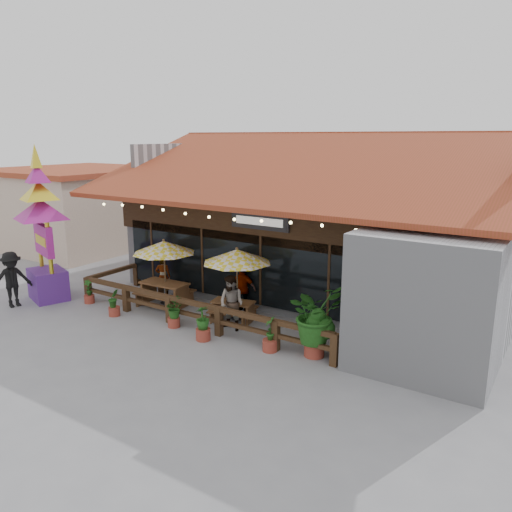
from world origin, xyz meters
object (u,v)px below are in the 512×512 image
Objects in this scene: thai_sign_tower at (41,213)px; pedestrian at (12,279)px; tropical_plant at (315,315)px; umbrella_right at (237,256)px; picnic_table_right at (233,307)px; picnic_table_left at (165,290)px; umbrella_left at (164,247)px.

pedestrian is (-0.28, -1.20, -2.22)m from thai_sign_tower.
tropical_plant is at bearing -67.10° from pedestrian.
umbrella_right is 1.69m from picnic_table_right.
tropical_plant is (6.44, -0.97, 0.62)m from picnic_table_left.
pedestrian is at bearing -155.56° from umbrella_right.
umbrella_right is at bearing 87.07° from picnic_table_right.
tropical_plant is at bearing -19.82° from umbrella_right.
tropical_plant is at bearing -9.31° from umbrella_left.
umbrella_left is 1.39× the size of pedestrian.
thai_sign_tower is (-7.07, -2.14, 1.10)m from umbrella_right.
pedestrian reaches higher than picnic_table_right.
thai_sign_tower is 3.06× the size of pedestrian.
thai_sign_tower is at bearing -154.14° from umbrella_left.
umbrella_left reaches higher than picnic_table_right.
umbrella_right is at bearing 5.26° from picnic_table_left.
umbrella_right is (3.03, 0.18, 0.03)m from umbrella_left.
pedestrian is (-4.32, -3.16, -1.09)m from umbrella_left.
thai_sign_tower reaches higher than pedestrian.
picnic_table_right is 7.82m from thai_sign_tower.
umbrella_left reaches higher than tropical_plant.
umbrella_left is at bearing -176.55° from umbrella_right.
umbrella_right reaches higher than umbrella_left.
umbrella_right reaches higher than tropical_plant.
thai_sign_tower reaches higher than picnic_table_left.
tropical_plant is at bearing -8.56° from picnic_table_left.
umbrella_right is 1.73× the size of picnic_table_right.
tropical_plant is 11.00m from pedestrian.
umbrella_right is 3.79m from tropical_plant.
thai_sign_tower reaches higher than picnic_table_right.
umbrella_left is at bearing 170.69° from tropical_plant.
picnic_table_right is (3.01, -0.04, -1.64)m from umbrella_left.
pedestrian is at bearing -144.88° from picnic_table_left.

